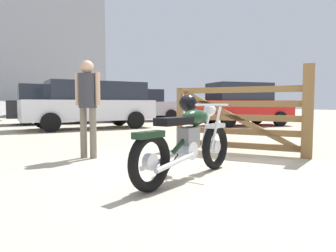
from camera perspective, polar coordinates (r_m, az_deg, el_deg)
ground_plane at (r=4.35m, az=5.79°, el=-8.30°), size 80.00×80.00×0.00m
vintage_motorcycle at (r=3.92m, az=3.72°, el=-2.36°), size 1.93×1.08×1.07m
timber_gate at (r=5.92m, az=15.19°, el=1.76°), size 1.55×2.17×1.60m
bystander at (r=5.48m, az=-14.47°, el=4.89°), size 0.36×0.34×1.66m
white_estate_far at (r=13.51m, az=13.43°, el=3.95°), size 4.12×2.31×1.78m
silver_sedan_mid at (r=12.01m, az=-13.77°, el=4.05°), size 4.73×2.04×1.74m
pale_sedan_back at (r=16.67m, az=-4.88°, el=3.79°), size 4.37×2.30×1.67m
blue_hatchback_right at (r=15.34m, az=-20.55°, el=3.81°), size 3.92×1.86×1.78m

